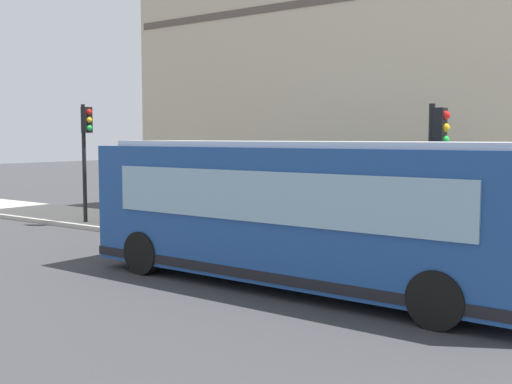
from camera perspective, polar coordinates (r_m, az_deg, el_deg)
name	(u,v)px	position (r m, az deg, el deg)	size (l,w,h in m)	color
ground	(221,274)	(14.85, -3.13, -7.33)	(120.00, 120.00, 0.00)	#38383A
sidewalk_curb	(319,245)	(18.35, 5.66, -4.74)	(3.55, 40.00, 0.15)	#B2ADA3
building_corner	(394,33)	(22.62, 12.27, 13.80)	(6.12, 18.14, 13.38)	beige
city_bus_nearside	(301,214)	(13.33, 4.07, -1.96)	(2.68, 10.06, 3.07)	#1E478C
traffic_light_near_corner	(436,154)	(15.14, 15.88, 3.34)	(0.32, 0.49, 3.77)	black
traffic_light_down_block	(86,140)	(23.16, -15.02, 4.50)	(0.32, 0.49, 4.15)	black
pedestrian_walking_along_curb	(245,197)	(20.63, -0.97, -0.47)	(0.32, 0.32, 1.82)	silver
pedestrian_near_building_entrance	(418,213)	(16.87, 14.35, -1.87)	(0.32, 0.32, 1.81)	#B23338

